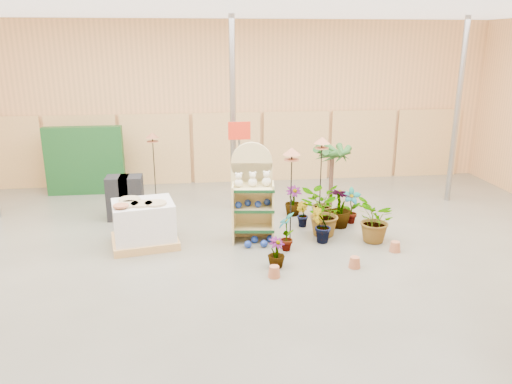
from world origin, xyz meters
TOP-DOWN VIEW (x-y plane):
  - room at (0.00, 0.91)m, footprint 15.20×12.10m
  - display_shelf at (0.23, 1.53)m, footprint 0.89×0.62m
  - teddy_bears at (0.25, 1.43)m, footprint 0.74×0.19m
  - gazing_balls_shelf at (0.23, 1.41)m, footprint 0.74×0.25m
  - gazing_balls_floor at (0.32, 1.13)m, footprint 0.63×0.39m
  - pallet_stack at (-1.95, 1.41)m, footprint 1.44×1.28m
  - charcoal_planters at (-2.52, 3.06)m, footprint 0.80×0.50m
  - trellis_stock at (-3.80, 5.20)m, footprint 2.00×0.30m
  - offer_sign at (0.10, 2.98)m, footprint 0.50×0.08m
  - bird_table_front at (0.95, 1.15)m, footprint 0.34×0.34m
  - bird_table_right at (1.78, 2.08)m, footprint 0.34×0.34m
  - bird_table_back at (-1.98, 4.76)m, footprint 0.34×0.34m
  - palm at (2.28, 3.02)m, footprint 0.70×0.70m
  - potted_plant_0 at (0.81, 0.82)m, footprint 0.37×0.47m
  - potted_plant_1 at (1.57, 1.11)m, footprint 0.44×0.37m
  - potted_plant_2 at (1.69, 1.47)m, footprint 0.98×0.87m
  - potted_plant_3 at (2.20, 1.94)m, footprint 0.71×0.71m
  - potted_plant_4 at (2.51, 2.14)m, footprint 0.47×0.35m
  - potted_plant_5 at (1.39, 2.09)m, footprint 0.34×0.37m
  - potted_plant_6 at (1.93, 2.49)m, footprint 0.88×0.91m
  - potted_plant_7 at (0.49, 0.08)m, footprint 0.43×0.43m
  - potted_plant_10 at (2.67, 1.00)m, footprint 0.85×0.95m
  - potted_plant_11 at (1.33, 2.83)m, footprint 0.45×0.45m

SIDE VIEW (x-z plane):
  - gazing_balls_floor at x=0.32m, z-range 0.00..0.15m
  - potted_plant_5 at x=1.39m, z-range 0.00..0.54m
  - potted_plant_7 at x=0.49m, z-range 0.00..0.56m
  - potted_plant_11 at x=1.33m, z-range 0.00..0.69m
  - potted_plant_1 at x=1.57m, z-range 0.00..0.73m
  - potted_plant_6 at x=1.93m, z-range 0.00..0.77m
  - potted_plant_0 at x=0.81m, z-range 0.00..0.79m
  - potted_plant_4 at x=2.51m, z-range 0.00..0.81m
  - potted_plant_3 at x=2.20m, z-range 0.00..0.89m
  - pallet_stack at x=-1.95m, z-range -0.02..0.92m
  - potted_plant_10 at x=2.67m, z-range 0.00..0.95m
  - potted_plant_2 at x=1.69m, z-range 0.00..0.99m
  - charcoal_planters at x=-2.52m, z-range 0.00..1.00m
  - gazing_balls_shelf at x=0.23m, z-range 0.72..0.86m
  - trellis_stock at x=-3.80m, z-range 0.00..1.80m
  - display_shelf at x=0.23m, z-range -0.09..1.91m
  - teddy_bears at x=0.25m, z-range 1.11..1.42m
  - palm at x=2.28m, z-range 0.59..2.29m
  - bird_table_back at x=-1.98m, z-range 0.72..2.41m
  - offer_sign at x=0.10m, z-range 0.47..2.67m
  - bird_table_front at x=0.95m, z-range 0.85..2.82m
  - bird_table_right at x=1.78m, z-range 0.85..2.84m
  - room at x=0.00m, z-range -0.14..4.56m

